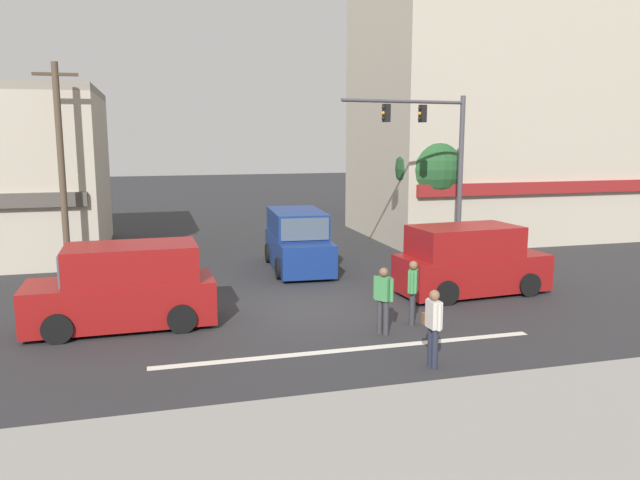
% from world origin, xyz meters
% --- Properties ---
extents(ground_plane, '(120.00, 120.00, 0.00)m').
position_xyz_m(ground_plane, '(0.00, 0.00, 0.00)').
color(ground_plane, '#2B2B2D').
extents(lane_marking_stripe, '(9.00, 0.24, 0.01)m').
position_xyz_m(lane_marking_stripe, '(0.00, -3.50, 0.00)').
color(lane_marking_stripe, silver).
rests_on(lane_marking_stripe, ground).
extents(sidewalk_curb, '(40.00, 5.00, 0.16)m').
position_xyz_m(sidewalk_curb, '(0.00, -8.50, 0.08)').
color(sidewalk_curb, gray).
rests_on(sidewalk_curb, ground).
extents(building_right_corner, '(13.48, 8.54, 12.11)m').
position_xyz_m(building_right_corner, '(12.49, 10.89, 6.05)').
color(building_right_corner, '#B7AD99').
rests_on(building_right_corner, ground).
extents(street_tree, '(2.87, 2.87, 4.87)m').
position_xyz_m(street_tree, '(7.07, 7.68, 3.41)').
color(street_tree, '#4C3823').
rests_on(street_tree, ground).
extents(utility_pole_near_left, '(1.40, 0.22, 7.16)m').
position_xyz_m(utility_pole_near_left, '(-7.07, 5.90, 3.73)').
color(utility_pole_near_left, brown).
rests_on(utility_pole_near_left, ground).
extents(utility_pole_far_right, '(1.40, 0.22, 8.30)m').
position_xyz_m(utility_pole_far_right, '(7.76, 8.38, 4.30)').
color(utility_pole_far_right, brown).
rests_on(utility_pole_far_right, ground).
extents(traffic_light_mast, '(4.85, 0.84, 6.20)m').
position_xyz_m(traffic_light_mast, '(5.68, 4.02, 4.18)').
color(traffic_light_mast, '#47474C').
rests_on(traffic_light_mast, ground).
extents(van_parked_curbside, '(4.63, 2.10, 2.11)m').
position_xyz_m(van_parked_curbside, '(-5.00, -0.34, 1.01)').
color(van_parked_curbside, maroon).
rests_on(van_parked_curbside, ground).
extents(van_crossing_rightbound, '(2.25, 4.70, 2.11)m').
position_xyz_m(van_crossing_rightbound, '(0.84, 5.31, 1.01)').
color(van_crossing_rightbound, navy).
rests_on(van_crossing_rightbound, ground).
extents(van_waiting_far, '(4.73, 2.31, 2.11)m').
position_xyz_m(van_waiting_far, '(5.06, 0.37, 1.01)').
color(van_waiting_far, maroon).
rests_on(van_waiting_far, ground).
extents(pedestrian_foreground_with_bag, '(0.29, 0.67, 1.67)m').
position_xyz_m(pedestrian_foreground_with_bag, '(1.31, -4.95, 0.95)').
color(pedestrian_foreground_with_bag, '#232838').
rests_on(pedestrian_foreground_with_bag, ground).
extents(pedestrian_mid_crossing, '(0.37, 0.51, 1.67)m').
position_xyz_m(pedestrian_mid_crossing, '(2.10, -2.09, 0.95)').
color(pedestrian_mid_crossing, '#333338').
rests_on(pedestrian_mid_crossing, ground).
extents(pedestrian_far_side, '(0.39, 0.48, 1.67)m').
position_xyz_m(pedestrian_far_side, '(1.08, -2.65, 0.95)').
color(pedestrian_far_side, '#333338').
rests_on(pedestrian_far_side, ground).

